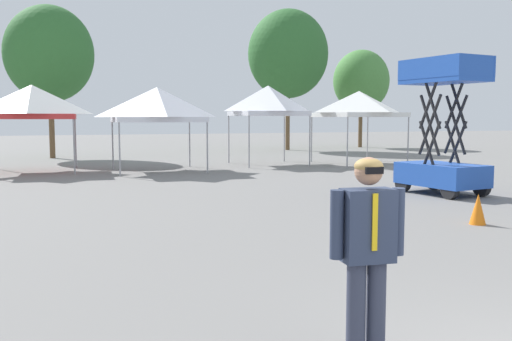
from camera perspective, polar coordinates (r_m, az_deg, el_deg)
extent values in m
cylinder|color=#9E9EA3|center=(21.76, -18.09, 2.57)|extent=(0.06, 0.06, 2.25)
cylinder|color=#9E9EA3|center=(24.81, -17.96, 2.89)|extent=(0.06, 0.06, 2.25)
pyramid|color=white|center=(23.36, -21.92, 6.76)|extent=(3.44, 3.44, 1.12)
cube|color=red|center=(23.35, -21.87, 5.14)|extent=(3.41, 3.41, 0.20)
cylinder|color=#9E9EA3|center=(20.55, -13.78, 2.37)|extent=(0.06, 0.06, 2.14)
cylinder|color=#9E9EA3|center=(21.07, -4.99, 2.57)|extent=(0.06, 0.06, 2.14)
cylinder|color=#9E9EA3|center=(23.77, -14.44, 2.74)|extent=(0.06, 0.06, 2.14)
cylinder|color=#9E9EA3|center=(24.22, -6.80, 2.92)|extent=(0.06, 0.06, 2.14)
pyramid|color=white|center=(22.33, -10.07, 6.90)|extent=(3.53, 3.53, 1.16)
cube|color=white|center=(22.32, -10.04, 5.15)|extent=(3.50, 3.50, 0.20)
cylinder|color=#9E9EA3|center=(23.40, -0.71, 3.19)|extent=(0.06, 0.06, 2.40)
cylinder|color=#9E9EA3|center=(24.49, 5.52, 3.26)|extent=(0.06, 0.06, 2.40)
cylinder|color=#9E9EA3|center=(26.07, -2.80, 3.41)|extent=(0.06, 0.06, 2.40)
cylinder|color=#9E9EA3|center=(27.05, 2.91, 3.48)|extent=(0.06, 0.06, 2.40)
pyramid|color=white|center=(25.21, 1.24, 7.38)|extent=(3.00, 3.00, 1.15)
cube|color=white|center=(25.19, 1.24, 5.84)|extent=(2.97, 2.97, 0.20)
cylinder|color=#9E9EA3|center=(24.05, 9.33, 3.11)|extent=(0.06, 0.06, 2.34)
cylinder|color=#9E9EA3|center=(25.88, 15.29, 3.15)|extent=(0.06, 0.06, 2.34)
cylinder|color=#9E9EA3|center=(26.79, 5.70, 3.38)|extent=(0.06, 0.06, 2.34)
cylinder|color=#9E9EA3|center=(28.44, 11.33, 3.42)|extent=(0.06, 0.06, 2.34)
pyramid|color=white|center=(26.24, 10.48, 6.92)|extent=(3.44, 3.44, 0.99)
cube|color=white|center=(26.23, 10.45, 5.62)|extent=(3.40, 3.40, 0.20)
cylinder|color=black|center=(15.25, 19.21, -1.90)|extent=(0.24, 0.50, 0.48)
cylinder|color=black|center=(16.14, 22.07, -1.61)|extent=(0.24, 0.50, 0.48)
cylinder|color=black|center=(16.45, 14.79, -1.27)|extent=(0.24, 0.50, 0.48)
cylinder|color=black|center=(17.28, 17.67, -1.03)|extent=(0.24, 0.50, 0.48)
cube|color=blue|center=(16.23, 18.43, -0.39)|extent=(1.68, 2.46, 0.60)
cylinder|color=black|center=(15.83, 17.28, 1.89)|extent=(0.18, 0.79, 1.64)
cylinder|color=black|center=(15.83, 17.28, 1.89)|extent=(0.18, 0.79, 1.64)
cylinder|color=black|center=(16.54, 19.66, 1.96)|extent=(0.18, 0.79, 1.64)
cylinder|color=black|center=(16.54, 19.66, 1.96)|extent=(0.18, 0.79, 1.64)
cylinder|color=black|center=(15.80, 17.35, 4.46)|extent=(0.18, 0.79, 1.64)
cylinder|color=black|center=(15.80, 17.35, 4.46)|extent=(0.18, 0.79, 1.64)
cylinder|color=black|center=(16.52, 19.74, 4.42)|extent=(0.18, 0.79, 1.64)
cylinder|color=black|center=(16.52, 19.74, 4.42)|extent=(0.18, 0.79, 1.64)
cylinder|color=black|center=(15.81, 17.42, 7.04)|extent=(0.18, 0.79, 1.64)
cylinder|color=black|center=(15.81, 17.42, 7.04)|extent=(0.18, 0.79, 1.64)
cylinder|color=black|center=(16.53, 19.82, 6.89)|extent=(0.18, 0.79, 1.64)
cylinder|color=black|center=(16.53, 19.82, 6.89)|extent=(0.18, 0.79, 1.64)
cube|color=blue|center=(16.19, 18.70, 8.65)|extent=(1.59, 2.33, 0.12)
cube|color=blue|center=(15.51, 21.63, 9.95)|extent=(1.33, 0.23, 0.55)
cube|color=blue|center=(16.95, 16.08, 9.70)|extent=(1.33, 0.23, 0.55)
cube|color=blue|center=(15.75, 17.11, 10.01)|extent=(0.33, 2.18, 0.55)
cube|color=blue|center=(16.69, 20.26, 9.65)|extent=(0.33, 2.18, 0.55)
cylinder|color=#33384C|center=(4.83, 10.17, -14.48)|extent=(0.16, 0.16, 0.92)
cylinder|color=#33384C|center=(4.90, 12.15, -14.21)|extent=(0.16, 0.16, 0.92)
cube|color=#2D3851|center=(4.66, 11.34, -5.52)|extent=(0.45, 0.29, 0.60)
cylinder|color=#2D3851|center=(4.55, 8.25, -5.48)|extent=(0.11, 0.11, 0.56)
cylinder|color=#2D3851|center=(4.78, 14.28, -5.07)|extent=(0.11, 0.11, 0.56)
sphere|color=tan|center=(4.60, 11.44, -0.07)|extent=(0.23, 0.23, 0.23)
ellipsoid|color=tan|center=(4.60, 11.45, 0.43)|extent=(0.23, 0.23, 0.14)
cube|color=black|center=(4.50, 12.02, 0.00)|extent=(0.15, 0.04, 0.06)
cube|color=yellow|center=(4.54, 12.06, -5.19)|extent=(0.05, 0.02, 0.46)
cylinder|color=brown|center=(40.92, 10.62, 4.57)|extent=(0.28, 0.28, 3.16)
ellipsoid|color=#47843D|center=(41.01, 10.70, 9.00)|extent=(3.98, 3.98, 4.38)
cylinder|color=brown|center=(36.75, 3.26, 5.35)|extent=(0.28, 0.28, 4.16)
ellipsoid|color=#2D662D|center=(36.98, 3.29, 11.81)|extent=(5.20, 5.20, 5.72)
cylinder|color=brown|center=(31.11, -20.16, 4.51)|extent=(0.28, 0.28, 3.60)
ellipsoid|color=#2D662D|center=(31.29, -20.38, 11.13)|extent=(4.51, 4.51, 4.96)
cone|color=orange|center=(11.85, 21.74, -3.68)|extent=(0.32, 0.32, 0.61)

